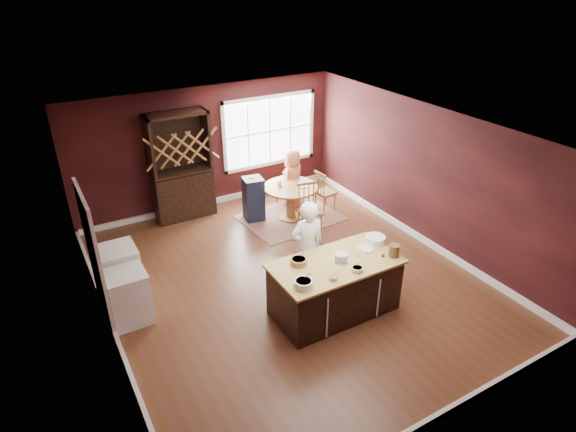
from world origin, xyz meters
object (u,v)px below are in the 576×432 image
object	(u,v)px
toddler	(251,185)
washer	(129,297)
seated_woman	(293,179)
dryer	(119,274)
kitchen_island	(334,288)
chair_east	(326,190)
chair_north	(286,179)
layer_cake	(341,257)
hutch	(181,167)
dining_table	(291,196)
baker	(307,248)
chair_south	(310,209)
high_chair	(254,198)

from	to	relation	value
toddler	washer	distance (m)	3.73
seated_woman	dryer	world-z (taller)	seated_woman
seated_woman	kitchen_island	bearing A→B (deg)	40.27
chair_east	dryer	xyz separation A→B (m)	(-4.71, -1.00, -0.01)
chair_north	dryer	distance (m)	4.59
layer_cake	hutch	bearing A→B (deg)	103.51
dining_table	dryer	world-z (taller)	dryer
toddler	baker	bearing A→B (deg)	-96.98
seated_woman	dryer	size ratio (longest dim) A/B	1.43
baker	toddler	distance (m)	2.77
seated_woman	chair_north	bearing A→B (deg)	-121.10
hutch	dining_table	bearing A→B (deg)	-32.58
kitchen_island	chair_east	world-z (taller)	chair_east
chair_south	toddler	bearing A→B (deg)	132.33
chair_south	dryer	distance (m)	3.86
chair_east	hutch	bearing A→B (deg)	59.99
layer_cake	high_chair	distance (m)	3.47
hutch	washer	xyz separation A→B (m)	(-1.90, -2.94, -0.72)
dining_table	hutch	distance (m)	2.39
dining_table	washer	world-z (taller)	washer
kitchen_island	toddler	bearing A→B (deg)	85.74
dining_table	chair_east	bearing A→B (deg)	-3.55
high_chair	toddler	size ratio (longest dim) A/B	3.82
seated_woman	toddler	xyz separation A→B (m)	(-1.09, -0.13, 0.14)
kitchen_island	toddler	world-z (taller)	toddler
layer_cake	chair_east	distance (m)	3.54
dining_table	baker	bearing A→B (deg)	-114.39
seated_woman	toddler	bearing A→B (deg)	-22.09
kitchen_island	dryer	xyz separation A→B (m)	(-2.84, 2.04, 0.03)
chair_south	seated_woman	bearing A→B (deg)	83.14
layer_cake	baker	bearing A→B (deg)	104.82
chair_south	chair_north	world-z (taller)	chair_north
dining_table	chair_south	size ratio (longest dim) A/B	1.09
seated_woman	dryer	xyz separation A→B (m)	(-4.18, -1.54, -0.20)
high_chair	hutch	distance (m)	1.66
dining_table	dryer	size ratio (longest dim) A/B	1.24
layer_cake	washer	world-z (taller)	layer_cake
layer_cake	chair_east	size ratio (longest dim) A/B	0.30
kitchen_island	high_chair	size ratio (longest dim) A/B	2.00
chair_north	toddler	size ratio (longest dim) A/B	4.20
layer_cake	dining_table	bearing A→B (deg)	73.63
kitchen_island	baker	distance (m)	0.81
kitchen_island	chair_south	bearing A→B (deg)	66.44
washer	chair_south	bearing A→B (deg)	13.62
toddler	seated_woman	bearing A→B (deg)	6.98
chair_south	high_chair	xyz separation A→B (m)	(-0.72, 1.12, -0.04)
layer_cake	chair_south	distance (m)	2.53
dining_table	chair_north	bearing A→B (deg)	65.94
layer_cake	washer	size ratio (longest dim) A/B	0.33
chair_east	chair_north	world-z (taller)	chair_north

